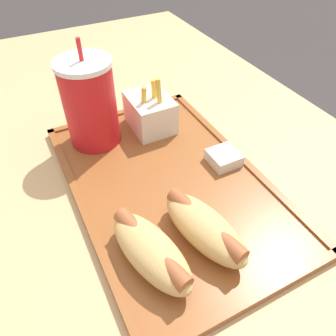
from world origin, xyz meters
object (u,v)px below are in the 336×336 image
object	(u,v)px
hot_dog_far	(151,251)
hot_dog_near	(205,227)
sauce_cup_mayo	(224,157)
soda_cup	(90,103)
fries_carton	(150,112)

from	to	relation	value
hot_dog_far	hot_dog_near	size ratio (longest dim) A/B	1.00
hot_dog_near	sauce_cup_mayo	xyz separation A→B (m)	(0.12, -0.11, -0.01)
hot_dog_far	sauce_cup_mayo	world-z (taller)	hot_dog_far
hot_dog_far	sauce_cup_mayo	xyz separation A→B (m)	(0.12, -0.19, -0.01)
sauce_cup_mayo	soda_cup	bearing A→B (deg)	47.11
hot_dog_far	hot_dog_near	bearing A→B (deg)	-90.00
fries_carton	hot_dog_near	bearing A→B (deg)	170.31
hot_dog_far	hot_dog_near	world-z (taller)	same
hot_dog_far	fries_carton	xyz separation A→B (m)	(0.27, -0.12, 0.01)
hot_dog_far	sauce_cup_mayo	size ratio (longest dim) A/B	3.12
hot_dog_near	sauce_cup_mayo	distance (m)	0.16
hot_dog_far	fries_carton	size ratio (longest dim) A/B	1.42
soda_cup	hot_dog_near	world-z (taller)	soda_cup
soda_cup	hot_dog_near	distance (m)	0.29
hot_dog_near	fries_carton	bearing A→B (deg)	-9.69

